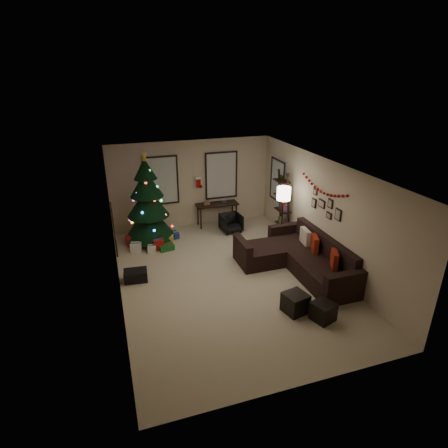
# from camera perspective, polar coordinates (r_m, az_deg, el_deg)

# --- Properties ---
(floor) EXTENTS (7.00, 7.00, 0.00)m
(floor) POSITION_cam_1_polar(r_m,az_deg,el_deg) (9.06, 0.59, -8.21)
(floor) COLOR #B8A98B
(floor) RESTS_ON ground
(ceiling) EXTENTS (7.00, 7.00, 0.00)m
(ceiling) POSITION_cam_1_polar(r_m,az_deg,el_deg) (8.00, 0.67, 8.58)
(ceiling) COLOR white
(ceiling) RESTS_ON floor
(wall_back) EXTENTS (5.00, 0.00, 5.00)m
(wall_back) POSITION_cam_1_polar(r_m,az_deg,el_deg) (11.61, -4.97, 6.15)
(wall_back) COLOR beige
(wall_back) RESTS_ON floor
(wall_front) EXTENTS (5.00, 0.00, 5.00)m
(wall_front) POSITION_cam_1_polar(r_m,az_deg,el_deg) (5.66, 12.43, -13.73)
(wall_front) COLOR beige
(wall_front) RESTS_ON floor
(wall_left) EXTENTS (0.00, 7.00, 7.00)m
(wall_left) POSITION_cam_1_polar(r_m,az_deg,el_deg) (8.06, -16.48, -2.52)
(wall_left) COLOR beige
(wall_left) RESTS_ON floor
(wall_right) EXTENTS (0.00, 7.00, 7.00)m
(wall_right) POSITION_cam_1_polar(r_m,az_deg,el_deg) (9.49, 15.08, 1.53)
(wall_right) COLOR beige
(wall_right) RESTS_ON floor
(window_back_left) EXTENTS (1.05, 0.06, 1.50)m
(window_back_left) POSITION_cam_1_polar(r_m,az_deg,el_deg) (11.36, -9.66, 6.58)
(window_back_left) COLOR #728CB2
(window_back_left) RESTS_ON wall_back
(window_back_right) EXTENTS (1.05, 0.06, 1.50)m
(window_back_right) POSITION_cam_1_polar(r_m,az_deg,el_deg) (11.77, -0.43, 7.49)
(window_back_right) COLOR #728CB2
(window_back_right) RESTS_ON wall_back
(window_right_wall) EXTENTS (0.06, 0.90, 1.30)m
(window_right_wall) POSITION_cam_1_polar(r_m,az_deg,el_deg) (11.52, 8.26, 6.64)
(window_right_wall) COLOR #728CB2
(window_right_wall) RESTS_ON wall_right
(christmas_tree) EXTENTS (1.43, 1.43, 2.66)m
(christmas_tree) POSITION_cam_1_polar(r_m,az_deg,el_deg) (10.69, -11.61, 2.86)
(christmas_tree) COLOR black
(christmas_tree) RESTS_ON floor
(presents) EXTENTS (1.50, 1.01, 0.30)m
(presents) POSITION_cam_1_polar(r_m,az_deg,el_deg) (10.66, -10.54, -2.87)
(presents) COLOR maroon
(presents) RESTS_ON floor
(sofa) EXTENTS (2.06, 2.97, 0.91)m
(sofa) POSITION_cam_1_polar(r_m,az_deg,el_deg) (9.46, 11.41, -5.18)
(sofa) COLOR black
(sofa) RESTS_ON floor
(pillow_red_a) EXTENTS (0.28, 0.43, 0.42)m
(pillow_red_a) POSITION_cam_1_polar(r_m,az_deg,el_deg) (8.85, 16.57, -5.29)
(pillow_red_a) COLOR maroon
(pillow_red_a) RESTS_ON sofa
(pillow_red_b) EXTENTS (0.26, 0.44, 0.43)m
(pillow_red_b) POSITION_cam_1_polar(r_m,az_deg,el_deg) (9.47, 13.76, -3.04)
(pillow_red_b) COLOR maroon
(pillow_red_b) RESTS_ON sofa
(pillow_cream) EXTENTS (0.17, 0.44, 0.43)m
(pillow_cream) POSITION_cam_1_polar(r_m,az_deg,el_deg) (9.84, 12.35, -1.97)
(pillow_cream) COLOR beige
(pillow_cream) RESTS_ON sofa
(ottoman_near) EXTENTS (0.53, 0.53, 0.42)m
(ottoman_near) POSITION_cam_1_polar(r_m,az_deg,el_deg) (7.94, 10.88, -11.81)
(ottoman_near) COLOR black
(ottoman_near) RESTS_ON floor
(ottoman_far) EXTENTS (0.52, 0.52, 0.39)m
(ottoman_far) POSITION_cam_1_polar(r_m,az_deg,el_deg) (7.86, 14.98, -12.83)
(ottoman_far) COLOR black
(ottoman_far) RESTS_ON floor
(desk) EXTENTS (1.33, 0.47, 0.72)m
(desk) POSITION_cam_1_polar(r_m,az_deg,el_deg) (11.76, -1.08, 2.78)
(desk) COLOR black
(desk) RESTS_ON floor
(desk_chair) EXTENTS (0.59, 0.56, 0.56)m
(desk_chair) POSITION_cam_1_polar(r_m,az_deg,el_deg) (11.38, 1.09, 0.18)
(desk_chair) COLOR black
(desk_chair) RESTS_ON floor
(bookshelf) EXTENTS (0.30, 0.58, 2.01)m
(bookshelf) POSITION_cam_1_polar(r_m,az_deg,el_deg) (10.93, 9.11, 2.77)
(bookshelf) COLOR black
(bookshelf) RESTS_ON floor
(potted_plant) EXTENTS (0.55, 0.51, 0.49)m
(potted_plant) POSITION_cam_1_polar(r_m,az_deg,el_deg) (10.78, 9.09, 7.18)
(potted_plant) COLOR #4C4C4C
(potted_plant) RESTS_ON bookshelf
(floor_lamp) EXTENTS (0.37, 0.37, 1.76)m
(floor_lamp) POSITION_cam_1_polar(r_m,az_deg,el_deg) (10.09, 9.12, 4.03)
(floor_lamp) COLOR black
(floor_lamp) RESTS_ON floor
(art_map) EXTENTS (0.04, 0.60, 0.50)m
(art_map) POSITION_cam_1_polar(r_m,az_deg,el_deg) (8.78, -16.80, 1.12)
(art_map) COLOR black
(art_map) RESTS_ON wall_left
(art_abstract) EXTENTS (0.04, 0.45, 0.35)m
(art_abstract) POSITION_cam_1_polar(r_m,az_deg,el_deg) (7.74, -16.27, -3.00)
(art_abstract) COLOR black
(art_abstract) RESTS_ON wall_left
(gallery) EXTENTS (0.03, 1.25, 0.54)m
(gallery) POSITION_cam_1_polar(r_m,az_deg,el_deg) (9.34, 15.36, 2.63)
(gallery) COLOR black
(gallery) RESTS_ON wall_right
(garland) EXTENTS (0.08, 1.90, 0.30)m
(garland) POSITION_cam_1_polar(r_m,az_deg,el_deg) (9.32, 14.96, 5.40)
(garland) COLOR #A5140C
(garland) RESTS_ON wall_right
(stocking_left) EXTENTS (0.20, 0.05, 0.36)m
(stocking_left) POSITION_cam_1_polar(r_m,az_deg,el_deg) (11.64, -5.79, 6.78)
(stocking_left) COLOR #990F0C
(stocking_left) RESTS_ON wall_back
(stocking_right) EXTENTS (0.20, 0.05, 0.36)m
(stocking_right) POSITION_cam_1_polar(r_m,az_deg,el_deg) (11.52, -3.93, 6.46)
(stocking_right) COLOR #990F0C
(stocking_right) RESTS_ON wall_back
(storage_bin) EXTENTS (0.57, 0.41, 0.27)m
(storage_bin) POSITION_cam_1_polar(r_m,az_deg,el_deg) (9.11, -13.41, -7.70)
(storage_bin) COLOR black
(storage_bin) RESTS_ON floor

